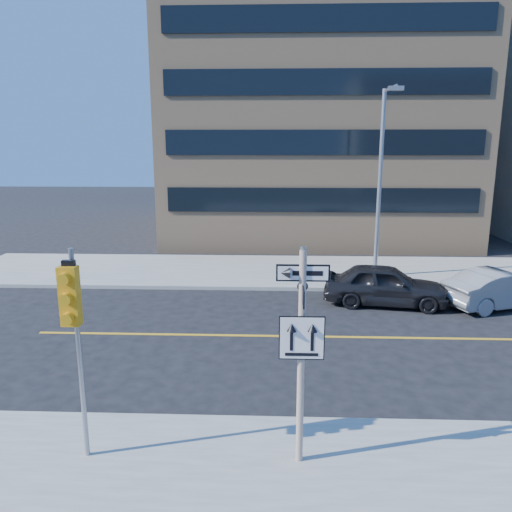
{
  "coord_description": "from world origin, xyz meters",
  "views": [
    {
      "loc": [
        -0.48,
        -10.77,
        5.89
      ],
      "look_at": [
        -1.05,
        4.0,
        2.58
      ],
      "focal_mm": 35.0,
      "sensor_mm": 36.0,
      "label": 1
    }
  ],
  "objects_px": {
    "traffic_signal": "(72,313)",
    "parked_car_a": "(385,285)",
    "sign_pole": "(301,345)",
    "parked_car_b": "(502,289)",
    "streetlight_a": "(381,172)"
  },
  "relations": [
    {
      "from": "parked_car_b",
      "to": "streetlight_a",
      "type": "bearing_deg",
      "value": 27.94
    },
    {
      "from": "sign_pole",
      "to": "parked_car_b",
      "type": "height_order",
      "value": "sign_pole"
    },
    {
      "from": "parked_car_a",
      "to": "parked_car_b",
      "type": "bearing_deg",
      "value": -83.57
    },
    {
      "from": "traffic_signal",
      "to": "parked_car_a",
      "type": "relative_size",
      "value": 0.88
    },
    {
      "from": "sign_pole",
      "to": "parked_car_a",
      "type": "bearing_deg",
      "value": 69.64
    },
    {
      "from": "traffic_signal",
      "to": "parked_car_a",
      "type": "bearing_deg",
      "value": 52.57
    },
    {
      "from": "sign_pole",
      "to": "traffic_signal",
      "type": "distance_m",
      "value": 4.05
    },
    {
      "from": "sign_pole",
      "to": "streetlight_a",
      "type": "bearing_deg",
      "value": 73.23
    },
    {
      "from": "traffic_signal",
      "to": "parked_car_a",
      "type": "xyz_separation_m",
      "value": [
        7.66,
        10.01,
        -2.26
      ]
    },
    {
      "from": "streetlight_a",
      "to": "sign_pole",
      "type": "bearing_deg",
      "value": -106.77
    },
    {
      "from": "sign_pole",
      "to": "parked_car_b",
      "type": "xyz_separation_m",
      "value": [
        7.88,
        9.69,
        -1.72
      ]
    },
    {
      "from": "sign_pole",
      "to": "parked_car_a",
      "type": "xyz_separation_m",
      "value": [
        3.66,
        9.86,
        -1.66
      ]
    },
    {
      "from": "parked_car_a",
      "to": "streetlight_a",
      "type": "relative_size",
      "value": 0.57
    },
    {
      "from": "streetlight_a",
      "to": "parked_car_b",
      "type": "bearing_deg",
      "value": -42.66
    },
    {
      "from": "parked_car_a",
      "to": "sign_pole",
      "type": "bearing_deg",
      "value": 168.35
    }
  ]
}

